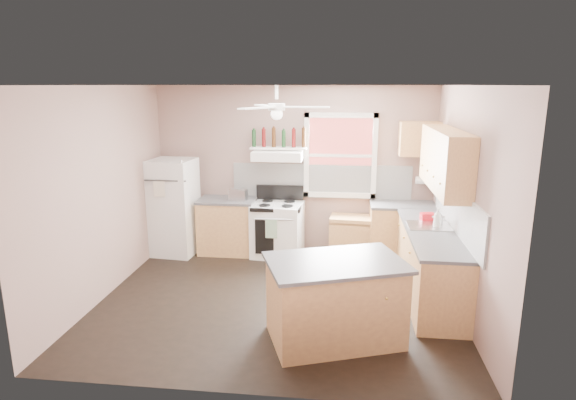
# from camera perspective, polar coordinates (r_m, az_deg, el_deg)

# --- Properties ---
(floor) EXTENTS (4.50, 4.50, 0.00)m
(floor) POSITION_cam_1_polar(r_m,az_deg,el_deg) (6.38, -1.23, -11.60)
(floor) COLOR black
(floor) RESTS_ON ground
(ceiling) EXTENTS (4.50, 4.50, 0.00)m
(ceiling) POSITION_cam_1_polar(r_m,az_deg,el_deg) (5.77, -1.36, 13.45)
(ceiling) COLOR white
(ceiling) RESTS_ON ground
(wall_back) EXTENTS (4.50, 0.05, 2.70)m
(wall_back) POSITION_cam_1_polar(r_m,az_deg,el_deg) (7.90, 0.71, 3.63)
(wall_back) COLOR gray
(wall_back) RESTS_ON ground
(wall_right) EXTENTS (0.05, 4.00, 2.70)m
(wall_right) POSITION_cam_1_polar(r_m,az_deg,el_deg) (6.06, 20.53, -0.29)
(wall_right) COLOR gray
(wall_right) RESTS_ON ground
(wall_left) EXTENTS (0.05, 4.00, 2.70)m
(wall_left) POSITION_cam_1_polar(r_m,az_deg,el_deg) (6.63, -21.16, 0.79)
(wall_left) COLOR gray
(wall_left) RESTS_ON ground
(backsplash_back) EXTENTS (2.90, 0.03, 0.55)m
(backsplash_back) POSITION_cam_1_polar(r_m,az_deg,el_deg) (7.86, 3.95, 2.25)
(backsplash_back) COLOR white
(backsplash_back) RESTS_ON wall_back
(backsplash_right) EXTENTS (0.03, 2.60, 0.55)m
(backsplash_right) POSITION_cam_1_polar(r_m,az_deg,el_deg) (6.38, 19.43, -1.17)
(backsplash_right) COLOR white
(backsplash_right) RESTS_ON wall_right
(window_view) EXTENTS (1.00, 0.02, 1.20)m
(window_view) POSITION_cam_1_polar(r_m,az_deg,el_deg) (7.78, 6.21, 5.26)
(window_view) COLOR maroon
(window_view) RESTS_ON wall_back
(window_frame) EXTENTS (1.16, 0.07, 1.36)m
(window_frame) POSITION_cam_1_polar(r_m,az_deg,el_deg) (7.75, 6.21, 5.23)
(window_frame) COLOR white
(window_frame) RESTS_ON wall_back
(refrigerator) EXTENTS (0.72, 0.70, 1.56)m
(refrigerator) POSITION_cam_1_polar(r_m,az_deg,el_deg) (7.98, -13.33, -0.83)
(refrigerator) COLOR white
(refrigerator) RESTS_ON floor
(base_cabinet_left) EXTENTS (0.90, 0.60, 0.86)m
(base_cabinet_left) POSITION_cam_1_polar(r_m,az_deg,el_deg) (7.98, -7.15, -3.17)
(base_cabinet_left) COLOR #A97446
(base_cabinet_left) RESTS_ON floor
(counter_left) EXTENTS (0.92, 0.62, 0.04)m
(counter_left) POSITION_cam_1_polar(r_m,az_deg,el_deg) (7.86, -7.25, -0.03)
(counter_left) COLOR #454547
(counter_left) RESTS_ON base_cabinet_left
(toaster) EXTENTS (0.29, 0.19, 0.18)m
(toaster) POSITION_cam_1_polar(r_m,az_deg,el_deg) (7.74, -5.95, 0.63)
(toaster) COLOR silver
(toaster) RESTS_ON counter_left
(stove) EXTENTS (0.83, 0.71, 0.86)m
(stove) POSITION_cam_1_polar(r_m,az_deg,el_deg) (7.76, -1.25, -3.54)
(stove) COLOR white
(stove) RESTS_ON floor
(range_hood) EXTENTS (0.78, 0.50, 0.14)m
(range_hood) POSITION_cam_1_polar(r_m,az_deg,el_deg) (7.62, -1.22, 5.31)
(range_hood) COLOR white
(range_hood) RESTS_ON wall_back
(bottle_shelf) EXTENTS (0.90, 0.26, 0.03)m
(bottle_shelf) POSITION_cam_1_polar(r_m,az_deg,el_deg) (7.72, -1.10, 6.17)
(bottle_shelf) COLOR white
(bottle_shelf) RESTS_ON range_hood
(cart) EXTENTS (0.69, 0.49, 0.65)m
(cart) POSITION_cam_1_polar(r_m,az_deg,el_deg) (7.84, 7.43, -4.27)
(cart) COLOR #A97446
(cart) RESTS_ON floor
(base_cabinet_corner) EXTENTS (1.00, 0.60, 0.86)m
(base_cabinet_corner) POSITION_cam_1_polar(r_m,az_deg,el_deg) (7.82, 13.33, -3.79)
(base_cabinet_corner) COLOR #A97446
(base_cabinet_corner) RESTS_ON floor
(base_cabinet_right) EXTENTS (0.60, 2.20, 0.86)m
(base_cabinet_right) POSITION_cam_1_polar(r_m,az_deg,el_deg) (6.54, 16.47, -7.44)
(base_cabinet_right) COLOR #A97446
(base_cabinet_right) RESTS_ON floor
(counter_corner) EXTENTS (1.02, 0.62, 0.04)m
(counter_corner) POSITION_cam_1_polar(r_m,az_deg,el_deg) (7.70, 13.51, -0.59)
(counter_corner) COLOR #454547
(counter_corner) RESTS_ON base_cabinet_corner
(counter_right) EXTENTS (0.62, 2.22, 0.04)m
(counter_right) POSITION_cam_1_polar(r_m,az_deg,el_deg) (6.39, 16.65, -3.67)
(counter_right) COLOR #454547
(counter_right) RESTS_ON base_cabinet_right
(sink) EXTENTS (0.55, 0.45, 0.03)m
(sink) POSITION_cam_1_polar(r_m,az_deg,el_deg) (6.58, 16.36, -3.03)
(sink) COLOR silver
(sink) RESTS_ON counter_right
(faucet) EXTENTS (0.03, 0.03, 0.14)m
(faucet) POSITION_cam_1_polar(r_m,az_deg,el_deg) (6.59, 17.78, -2.43)
(faucet) COLOR silver
(faucet) RESTS_ON sink
(upper_cabinet_right) EXTENTS (0.33, 1.80, 0.76)m
(upper_cabinet_right) POSITION_cam_1_polar(r_m,az_deg,el_deg) (6.42, 18.12, 4.55)
(upper_cabinet_right) COLOR #A97446
(upper_cabinet_right) RESTS_ON wall_right
(upper_cabinet_corner) EXTENTS (0.60, 0.33, 0.52)m
(upper_cabinet_corner) POSITION_cam_1_polar(r_m,az_deg,el_deg) (7.68, 15.31, 7.01)
(upper_cabinet_corner) COLOR #A97446
(upper_cabinet_corner) RESTS_ON wall_back
(paper_towel) EXTENTS (0.26, 0.12, 0.12)m
(paper_towel) POSITION_cam_1_polar(r_m,az_deg,el_deg) (7.82, 15.86, 2.27)
(paper_towel) COLOR white
(paper_towel) RESTS_ON wall_back
(island) EXTENTS (1.55, 1.25, 0.86)m
(island) POSITION_cam_1_polar(r_m,az_deg,el_deg) (5.31, 5.58, -11.95)
(island) COLOR #A97446
(island) RESTS_ON floor
(island_top) EXTENTS (1.66, 1.36, 0.04)m
(island_top) POSITION_cam_1_polar(r_m,az_deg,el_deg) (5.13, 5.70, -7.41)
(island_top) COLOR #454547
(island_top) RESTS_ON island
(ceiling_fan_hub) EXTENTS (0.20, 0.20, 0.08)m
(ceiling_fan_hub) POSITION_cam_1_polar(r_m,az_deg,el_deg) (5.78, -1.35, 10.97)
(ceiling_fan_hub) COLOR white
(ceiling_fan_hub) RESTS_ON ceiling
(soap_bottle) EXTENTS (0.13, 0.13, 0.25)m
(soap_bottle) POSITION_cam_1_polar(r_m,az_deg,el_deg) (6.50, 17.27, -2.08)
(soap_bottle) COLOR silver
(soap_bottle) RESTS_ON counter_right
(red_caddy) EXTENTS (0.20, 0.15, 0.10)m
(red_caddy) POSITION_cam_1_polar(r_m,az_deg,el_deg) (6.84, 16.19, -1.91)
(red_caddy) COLOR red
(red_caddy) RESTS_ON counter_right
(wine_bottles) EXTENTS (0.86, 0.06, 0.31)m
(wine_bottles) POSITION_cam_1_polar(r_m,az_deg,el_deg) (7.70, -1.06, 7.36)
(wine_bottles) COLOR #143819
(wine_bottles) RESTS_ON bottle_shelf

